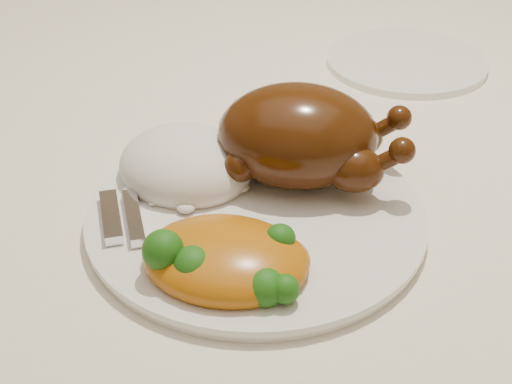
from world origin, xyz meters
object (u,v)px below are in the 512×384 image
(dining_table, at_px, (185,172))
(dinner_plate, at_px, (256,216))
(side_plate, at_px, (406,62))
(roast_chicken, at_px, (302,136))

(dining_table, distance_m, dinner_plate, 0.28)
(dinner_plate, bearing_deg, side_plate, 76.81)
(side_plate, distance_m, roast_chicken, 0.33)
(dining_table, bearing_deg, side_plate, 35.36)
(roast_chicken, bearing_deg, side_plate, 69.28)
(dinner_plate, bearing_deg, roast_chicken, 68.42)
(side_plate, relative_size, roast_chicken, 1.08)
(dining_table, height_order, dinner_plate, dinner_plate)
(dinner_plate, xyz_separation_m, side_plate, (0.09, 0.38, -0.00))
(side_plate, bearing_deg, roast_chicken, -101.42)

